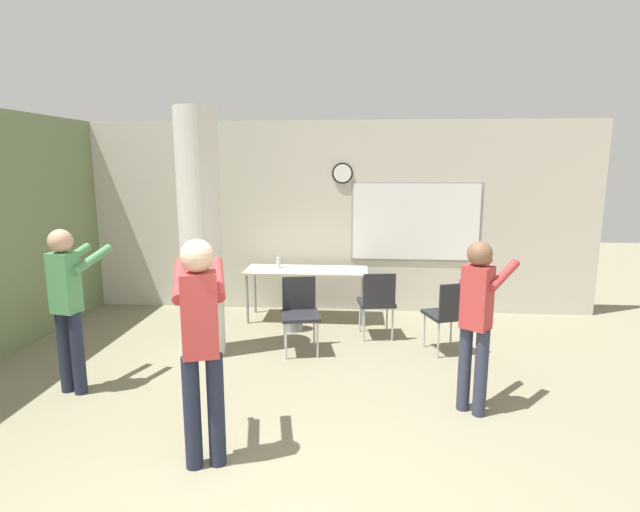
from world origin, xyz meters
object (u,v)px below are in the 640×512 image
object	(u,v)px
bottle_on_table	(279,262)
chair_mid_room	(449,311)
chair_table_right	(377,299)
chair_table_front	(300,309)
person_playing_side	(477,313)
person_watching_back	(68,298)
person_playing_front	(201,336)
folding_table	(306,273)

from	to	relation	value
bottle_on_table	chair_mid_room	xyz separation A→B (m)	(2.19, -1.22, -0.30)
chair_table_right	chair_table_front	size ratio (longest dim) A/B	1.00
chair_mid_room	person_playing_side	size ratio (longest dim) A/B	0.56
chair_table_front	bottle_on_table	bearing A→B (deg)	109.69
bottle_on_table	chair_mid_room	distance (m)	2.52
chair_table_right	person_watching_back	distance (m)	3.47
chair_table_right	person_playing_front	xyz separation A→B (m)	(-1.35, -2.80, 0.49)
person_watching_back	person_playing_side	bearing A→B (deg)	-1.52
person_playing_side	folding_table	bearing A→B (deg)	124.78
chair_table_right	person_playing_side	bearing A→B (deg)	-66.52
folding_table	person_playing_front	size ratio (longest dim) A/B	1.01
person_watching_back	person_playing_front	distance (m)	1.95
chair_mid_room	person_playing_front	xyz separation A→B (m)	(-2.16, -2.35, 0.49)
chair_table_front	person_playing_side	bearing A→B (deg)	-37.96
person_playing_side	chair_table_front	bearing A→B (deg)	142.04
chair_table_right	person_watching_back	size ratio (longest dim) A/B	0.54
chair_table_right	chair_table_front	world-z (taller)	same
folding_table	chair_mid_room	distance (m)	2.13
chair_table_right	chair_mid_room	xyz separation A→B (m)	(0.81, -0.45, 0.00)
chair_table_right	person_playing_front	size ratio (longest dim) A/B	0.51
chair_mid_room	person_playing_front	bearing A→B (deg)	-132.55
bottle_on_table	folding_table	bearing A→B (deg)	-8.63
chair_table_right	person_playing_side	size ratio (longest dim) A/B	0.56
folding_table	person_playing_front	distance (m)	3.55
folding_table	person_playing_side	world-z (taller)	person_playing_side
folding_table	chair_table_front	xyz separation A→B (m)	(0.05, -1.21, -0.16)
person_watching_back	chair_mid_room	bearing A→B (deg)	18.77
person_playing_side	person_playing_front	xyz separation A→B (m)	(-2.15, -0.97, 0.08)
folding_table	chair_table_right	xyz separation A→B (m)	(0.97, -0.71, -0.16)
bottle_on_table	chair_table_right	size ratio (longest dim) A/B	0.26
folding_table	bottle_on_table	xyz separation A→B (m)	(-0.40, 0.06, 0.14)
bottle_on_table	person_watching_back	bearing A→B (deg)	-122.62
chair_table_front	person_playing_front	size ratio (longest dim) A/B	0.51
person_playing_front	person_playing_side	bearing A→B (deg)	24.23
chair_table_right	chair_mid_room	distance (m)	0.93
person_watching_back	bottle_on_table	bearing A→B (deg)	57.38
bottle_on_table	person_watching_back	distance (m)	2.98
chair_table_right	chair_table_front	distance (m)	1.04
bottle_on_table	chair_table_right	distance (m)	1.61
person_playing_front	chair_mid_room	bearing A→B (deg)	47.45
folding_table	person_playing_side	size ratio (longest dim) A/B	1.10
person_playing_side	chair_mid_room	bearing A→B (deg)	89.36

